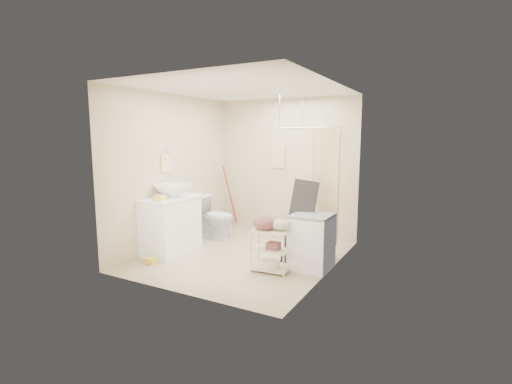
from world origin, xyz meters
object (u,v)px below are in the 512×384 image
vanity (171,225)px  laundry_rack (270,247)px  toilet (214,217)px  washing_machine (312,242)px

vanity → laundry_rack: bearing=-4.9°
toilet → laundry_rack: bearing=-120.4°
vanity → toilet: vanity is taller
washing_machine → toilet: bearing=162.5°
toilet → laundry_rack: (1.71, -1.10, -0.04)m
vanity → toilet: size_ratio=1.29×
toilet → washing_machine: size_ratio=1.01×
toilet → laundry_rack: size_ratio=1.12×
laundry_rack → toilet: bearing=142.5°
toilet → vanity: bearing=175.8°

